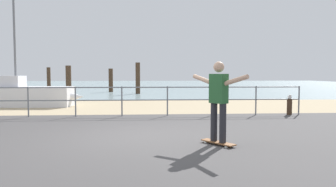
# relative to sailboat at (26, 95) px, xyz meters

# --- Properties ---
(ground_plane) EXTENTS (24.00, 10.00, 0.04)m
(ground_plane) POSITION_rel_sailboat_xyz_m (5.25, -8.31, -0.52)
(ground_plane) COLOR #474444
(ground_plane) RESTS_ON ground
(beach_strip) EXTENTS (24.00, 6.00, 0.04)m
(beach_strip) POSITION_rel_sailboat_xyz_m (5.25, -0.31, -0.52)
(beach_strip) COLOR tan
(beach_strip) RESTS_ON ground
(sea_surface) EXTENTS (72.00, 50.00, 0.04)m
(sea_surface) POSITION_rel_sailboat_xyz_m (5.25, 27.69, -0.52)
(sea_surface) COLOR #849EA3
(sea_surface) RESTS_ON ground
(railing_fence) EXTENTS (12.69, 0.05, 1.05)m
(railing_fence) POSITION_rel_sailboat_xyz_m (4.60, -3.71, 0.18)
(railing_fence) COLOR slate
(railing_fence) RESTS_ON ground
(sailboat) EXTENTS (5.00, 1.62, 4.96)m
(sailboat) POSITION_rel_sailboat_xyz_m (0.00, 0.00, 0.00)
(sailboat) COLOR silver
(sailboat) RESTS_ON ground
(skateboard) EXTENTS (0.63, 0.77, 0.08)m
(skateboard) POSITION_rel_sailboat_xyz_m (6.93, -8.30, -0.45)
(skateboard) COLOR brown
(skateboard) RESTS_ON ground
(skateboarder) EXTENTS (0.92, 1.23, 1.65)m
(skateboarder) POSITION_rel_sailboat_xyz_m (6.93, -8.30, 0.50)
(skateboarder) COLOR #26262B
(skateboarder) RESTS_ON skateboard
(bollard_short) EXTENTS (0.18, 0.18, 0.58)m
(bollard_short) POSITION_rel_sailboat_xyz_m (10.57, -3.70, -0.23)
(bollard_short) COLOR #422D1E
(bollard_short) RESTS_ON ground
(seagull) EXTENTS (0.24, 0.47, 0.18)m
(seagull) POSITION_rel_sailboat_xyz_m (10.57, -3.72, 0.14)
(seagull) COLOR white
(seagull) RESTS_ON bollard_short
(groyne_post_0) EXTENTS (0.28, 0.28, 1.99)m
(groyne_post_0) POSITION_rel_sailboat_xyz_m (-2.05, 10.03, 0.47)
(groyne_post_0) COLOR #422D1E
(groyne_post_0) RESTS_ON ground
(groyne_post_1) EXTENTS (0.36, 0.36, 2.04)m
(groyne_post_1) POSITION_rel_sailboat_xyz_m (0.23, 6.79, 0.50)
(groyne_post_1) COLOR #422D1E
(groyne_post_1) RESTS_ON ground
(groyne_post_2) EXTENTS (0.35, 0.35, 1.92)m
(groyne_post_2) POSITION_rel_sailboat_xyz_m (2.51, 11.34, 0.44)
(groyne_post_2) COLOR #422D1E
(groyne_post_2) RESTS_ON ground
(groyne_post_3) EXTENTS (0.34, 0.34, 2.32)m
(groyne_post_3) POSITION_rel_sailboat_xyz_m (4.79, 8.74, 0.64)
(groyne_post_3) COLOR #422D1E
(groyne_post_3) RESTS_ON ground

